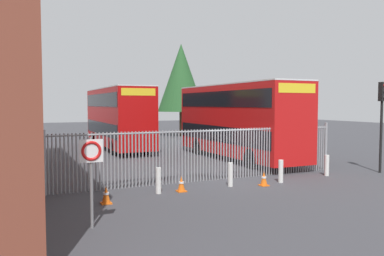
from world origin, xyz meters
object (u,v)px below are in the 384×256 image
Objects in this scene: bollard_center_front at (230,175)px; traffic_cone_near_kerb at (264,179)px; bollard_near_right at (281,171)px; traffic_cone_by_gate at (106,195)px; double_decker_bus_near_gate at (237,118)px; bollard_near_left at (158,181)px; traffic_cone_mid_forecourt at (181,184)px; speed_limit_sign_post at (91,161)px; bollard_far_right at (327,165)px; traffic_light_kerbside at (382,110)px; double_decker_bus_behind_fence_left at (118,116)px.

bollard_center_front reaches higher than traffic_cone_near_kerb.
bollard_near_right is 7.36m from traffic_cone_by_gate.
bollard_near_left is at bearing -137.83° from double_decker_bus_near_gate.
speed_limit_sign_post is at bearing -141.43° from traffic_cone_mid_forecourt.
double_decker_bus_near_gate is 7.99m from bollard_center_front.
bollard_near_right is 2.90m from bollard_far_right.
bollard_near_left is at bearing 18.29° from traffic_cone_by_gate.
bollard_center_front is at bearing 7.39° from traffic_cone_by_gate.
bollard_near_right is 1.61× the size of traffic_cone_near_kerb.
bollard_far_right is at bearing 171.37° from traffic_light_kerbside.
bollard_far_right is 7.29m from traffic_cone_mid_forecourt.
traffic_cone_near_kerb is (6.34, 0.22, 0.00)m from traffic_cone_by_gate.
double_decker_bus_near_gate is 2.51× the size of traffic_light_kerbside.
bollard_far_right is 0.22× the size of traffic_light_kerbside.
bollard_near_left is at bearing -97.92° from double_decker_bus_behind_fence_left.
bollard_near_left reaches higher than traffic_cone_by_gate.
traffic_cone_mid_forecourt is at bearing -3.74° from bollard_near_left.
bollard_far_right reaches higher than traffic_cone_near_kerb.
bollard_near_right is 1.61× the size of traffic_cone_by_gate.
speed_limit_sign_post is (-3.80, -3.03, 1.49)m from traffic_cone_mid_forecourt.
traffic_cone_near_kerb is (1.29, -0.44, -0.19)m from bollard_center_front.
double_decker_bus_behind_fence_left is at bearing 121.91° from double_decker_bus_near_gate.
traffic_cone_by_gate is 0.14× the size of traffic_light_kerbside.
speed_limit_sign_post reaches higher than traffic_cone_mid_forecourt.
traffic_cone_mid_forecourt is at bearing 11.95° from traffic_cone_by_gate.
double_decker_bus_behind_fence_left is (-5.13, 8.24, 0.00)m from double_decker_bus_near_gate.
double_decker_bus_near_gate is at bearing 74.34° from bollard_near_right.
traffic_cone_near_kerb is at bearing -170.65° from bollard_far_right.
bollard_near_right is at bearing 13.27° from traffic_cone_near_kerb.
bollard_near_right is 1.05m from traffic_cone_near_kerb.
speed_limit_sign_post is at bearing -133.39° from bollard_near_left.
bollard_far_right is (6.12, -14.56, -1.95)m from double_decker_bus_behind_fence_left.
traffic_cone_mid_forecourt is at bearing 173.22° from traffic_cone_near_kerb.
bollard_center_front is 1.61× the size of traffic_cone_near_kerb.
bollard_near_left is 0.22× the size of traffic_light_kerbside.
traffic_light_kerbside is (11.07, -0.26, 2.51)m from bollard_near_left.
bollard_near_left is at bearing 173.84° from traffic_cone_near_kerb.
speed_limit_sign_post is at bearing -163.60° from bollard_far_right.
traffic_cone_near_kerb is (3.41, -0.40, 0.00)m from traffic_cone_mid_forecourt.
bollard_near_left reaches higher than traffic_cone_near_kerb.
traffic_cone_by_gate is at bearing -104.89° from double_decker_bus_behind_fence_left.
bollard_center_front is 5.17m from bollard_far_right.
traffic_cone_near_kerb is at bearing -81.63° from double_decker_bus_behind_fence_left.
bollard_center_front is at bearing 0.93° from traffic_cone_mid_forecourt.
traffic_cone_mid_forecourt is at bearing 178.84° from traffic_light_kerbside.
bollard_near_right is at bearing 19.21° from speed_limit_sign_post.
double_decker_bus_near_gate is at bearing 57.37° from bollard_center_front.
speed_limit_sign_post is (-0.87, -2.41, 1.49)m from traffic_cone_by_gate.
traffic_cone_by_gate is 13.40m from traffic_light_kerbside.
traffic_cone_by_gate is at bearing -175.22° from bollard_far_right.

